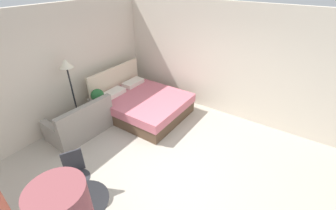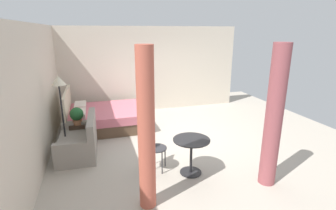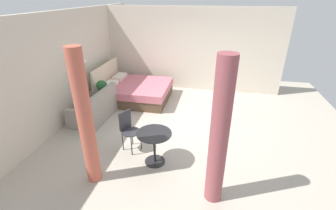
% 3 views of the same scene
% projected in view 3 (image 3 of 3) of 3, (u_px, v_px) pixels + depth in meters
% --- Properties ---
extents(ground_plane, '(8.31, 9.12, 0.02)m').
position_uv_depth(ground_plane, '(179.00, 123.00, 6.42)').
color(ground_plane, '#B2A899').
extents(wall_back, '(8.31, 0.12, 2.85)m').
position_uv_depth(wall_back, '(69.00, 66.00, 6.35)').
color(wall_back, beige).
rests_on(wall_back, ground).
extents(wall_right, '(0.12, 6.12, 2.85)m').
position_uv_depth(wall_right, '(192.00, 50.00, 8.14)').
color(wall_right, beige).
rests_on(wall_right, ground).
extents(bed, '(1.84, 2.14, 1.14)m').
position_uv_depth(bed, '(135.00, 91.00, 7.75)').
color(bed, brown).
rests_on(bed, ground).
extents(couch, '(1.45, 0.87, 0.87)m').
position_uv_depth(couch, '(95.00, 109.00, 6.53)').
color(couch, gray).
rests_on(couch, ground).
extents(nightstand, '(0.49, 0.37, 0.48)m').
position_uv_depth(nightstand, '(105.00, 100.00, 7.21)').
color(nightstand, '#38281E').
rests_on(nightstand, ground).
extents(potted_plant, '(0.32, 0.32, 0.43)m').
position_uv_depth(potted_plant, '(102.00, 87.00, 6.92)').
color(potted_plant, '#935B3D').
rests_on(potted_plant, nightstand).
extents(vase, '(0.09, 0.09, 0.14)m').
position_uv_depth(vase, '(107.00, 89.00, 7.18)').
color(vase, silver).
rests_on(vase, nightstand).
extents(floor_lamp, '(0.31, 0.31, 1.77)m').
position_uv_depth(floor_lamp, '(81.00, 65.00, 6.21)').
color(floor_lamp, black).
rests_on(floor_lamp, ground).
extents(balcony_table, '(0.71, 0.71, 0.71)m').
position_uv_depth(balcony_table, '(154.00, 142.00, 4.73)').
color(balcony_table, black).
rests_on(balcony_table, ground).
extents(cafe_chair_near_window, '(0.55, 0.55, 0.92)m').
position_uv_depth(cafe_chair_near_window, '(128.00, 127.00, 5.15)').
color(cafe_chair_near_window, '#2D2D33').
rests_on(cafe_chair_near_window, ground).
extents(curtain_left, '(0.29, 0.29, 2.52)m').
position_uv_depth(curtain_left, '(219.00, 136.00, 3.56)').
color(curtain_left, '#994C51').
rests_on(curtain_left, ground).
extents(curtain_right, '(0.26, 0.26, 2.52)m').
position_uv_depth(curtain_right, '(85.00, 121.00, 3.97)').
color(curtain_right, '#C15B47').
rests_on(curtain_right, ground).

